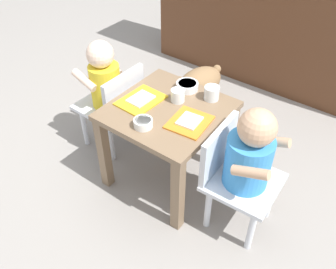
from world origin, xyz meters
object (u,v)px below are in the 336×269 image
object	(u,v)px
food_tray_right	(189,122)
cereal_bowl_right_side	(187,86)
seated_child_right	(246,158)
water_cup_right	(178,96)
food_tray_left	(141,100)
dining_table	(168,124)
seated_child_left	(107,85)
dog	(196,84)
water_cup_left	(212,94)
veggie_bowl_near	(143,123)

from	to	relation	value
food_tray_right	cereal_bowl_right_side	bearing A→B (deg)	126.74
seated_child_right	water_cup_right	world-z (taller)	seated_child_right
water_cup_right	cereal_bowl_right_side	size ratio (longest dim) A/B	0.60
seated_child_right	food_tray_left	distance (m)	0.54
dining_table	water_cup_right	world-z (taller)	water_cup_right
food_tray_left	water_cup_right	size ratio (longest dim) A/B	3.35
seated_child_left	dog	distance (m)	0.57
water_cup_left	cereal_bowl_right_side	bearing A→B (deg)	179.96
dining_table	seated_child_right	bearing A→B (deg)	-4.46
food_tray_left	water_cup_right	bearing A→B (deg)	36.59
water_cup_left	water_cup_right	distance (m)	0.15
seated_child_left	water_cup_left	bearing A→B (deg)	16.21
water_cup_left	dining_table	bearing A→B (deg)	-122.47
dog	food_tray_left	size ratio (longest dim) A/B	1.99
veggie_bowl_near	water_cup_right	bearing A→B (deg)	87.45
seated_child_left	water_cup_right	world-z (taller)	seated_child_left
dog	water_cup_right	bearing A→B (deg)	-66.70
food_tray_right	dining_table	bearing A→B (deg)	168.18
food_tray_right	veggie_bowl_near	world-z (taller)	veggie_bowl_near
seated_child_right	veggie_bowl_near	size ratio (longest dim) A/B	7.78
food_tray_right	water_cup_right	size ratio (longest dim) A/B	3.05
dog	food_tray_right	xyz separation A→B (m)	(0.33, -0.56, 0.23)
seated_child_right	water_cup_right	bearing A→B (deg)	165.41
dog	water_cup_right	world-z (taller)	water_cup_right
seated_child_left	dog	bearing A→B (deg)	67.99
dog	water_cup_right	xyz separation A→B (m)	(0.20, -0.46, 0.25)
cereal_bowl_right_side	veggie_bowl_near	bearing A→B (deg)	-87.74
water_cup_left	water_cup_right	bearing A→B (deg)	-136.45
water_cup_right	veggie_bowl_near	bearing A→B (deg)	-92.55
veggie_bowl_near	cereal_bowl_right_side	xyz separation A→B (m)	(-0.01, 0.33, -0.00)
dining_table	water_cup_right	xyz separation A→B (m)	(0.00, 0.07, 0.11)
seated_child_right	dog	xyz separation A→B (m)	(-0.60, 0.56, -0.18)
dog	water_cup_left	world-z (taller)	water_cup_left
water_cup_right	cereal_bowl_right_side	world-z (taller)	water_cup_right
dining_table	food_tray_right	size ratio (longest dim) A/B	2.57
dining_table	seated_child_right	xyz separation A→B (m)	(0.40, -0.03, 0.04)
cereal_bowl_right_side	dining_table	bearing A→B (deg)	-83.44
seated_child_right	water_cup_left	world-z (taller)	seated_child_right
dining_table	seated_child_right	distance (m)	0.41
dining_table	food_tray_left	distance (m)	0.16
water_cup_right	cereal_bowl_right_side	xyz separation A→B (m)	(-0.02, 0.10, -0.01)
dining_table	dog	distance (m)	0.58
seated_child_left	food_tray_left	bearing A→B (deg)	-11.43
dog	food_tray_left	xyz separation A→B (m)	(0.06, -0.56, 0.23)
seated_child_left	dog	xyz separation A→B (m)	(0.20, 0.51, -0.17)
seated_child_left	veggie_bowl_near	distance (m)	0.44
dining_table	cereal_bowl_right_side	xyz separation A→B (m)	(-0.02, 0.18, 0.10)
dog	veggie_bowl_near	xyz separation A→B (m)	(0.19, -0.69, 0.24)
dog	food_tray_right	distance (m)	0.69
food_tray_left	cereal_bowl_right_side	distance (m)	0.23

